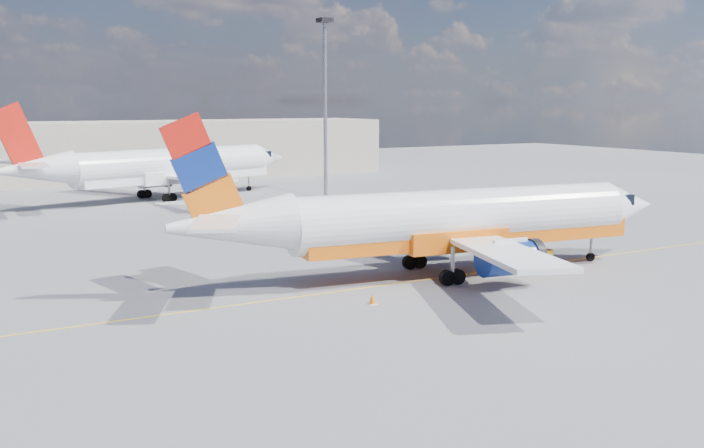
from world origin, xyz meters
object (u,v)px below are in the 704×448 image
main_jet (447,221)px  traffic_cone (372,299)px  gse_tug (534,256)px  second_jet (164,167)px

main_jet → traffic_cone: 9.19m
main_jet → gse_tug: size_ratio=12.82×
gse_tug → traffic_cone: gse_tug is taller
main_jet → traffic_cone: (-7.71, -3.91, -3.13)m
gse_tug → main_jet: bearing=154.9°
gse_tug → traffic_cone: 14.15m
main_jet → traffic_cone: size_ratio=55.57×
second_jet → main_jet: bearing=-100.4°
second_jet → traffic_cone: (-3.29, -50.46, -3.29)m
main_jet → traffic_cone: main_jet is taller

